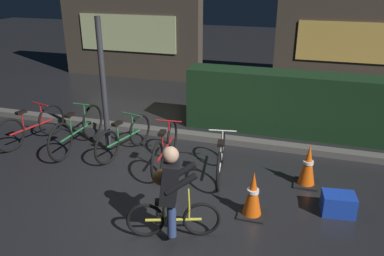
{
  "coord_description": "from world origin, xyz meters",
  "views": [
    {
      "loc": [
        1.84,
        -4.64,
        3.11
      ],
      "look_at": [
        0.2,
        0.6,
        0.9
      ],
      "focal_mm": 36.02,
      "sensor_mm": 36.0,
      "label": 1
    }
  ],
  "objects_px": {
    "cyclist": "(171,192)",
    "blue_crate": "(338,204)",
    "parked_bike_right_mid": "(221,158)",
    "traffic_cone_far": "(308,166)",
    "parked_bike_left_mid": "(77,131)",
    "parked_bike_center_left": "(124,138)",
    "street_post": "(104,87)",
    "parked_bike_center_right": "(165,148)",
    "parked_bike_leftmost": "(31,126)",
    "traffic_cone_near": "(253,195)"
  },
  "relations": [
    {
      "from": "cyclist",
      "to": "traffic_cone_near",
      "type": "bearing_deg",
      "value": 19.72
    },
    {
      "from": "street_post",
      "to": "parked_bike_right_mid",
      "type": "relative_size",
      "value": 1.62
    },
    {
      "from": "street_post",
      "to": "parked_bike_leftmost",
      "type": "bearing_deg",
      "value": -175.48
    },
    {
      "from": "street_post",
      "to": "parked_bike_center_right",
      "type": "height_order",
      "value": "street_post"
    },
    {
      "from": "parked_bike_leftmost",
      "to": "traffic_cone_far",
      "type": "height_order",
      "value": "parked_bike_leftmost"
    },
    {
      "from": "street_post",
      "to": "traffic_cone_far",
      "type": "distance_m",
      "value": 3.72
    },
    {
      "from": "parked_bike_center_right",
      "to": "traffic_cone_near",
      "type": "xyz_separation_m",
      "value": [
        1.66,
        -1.01,
        -0.01
      ]
    },
    {
      "from": "cyclist",
      "to": "blue_crate",
      "type": "bearing_deg",
      "value": 9.86
    },
    {
      "from": "parked_bike_right_mid",
      "to": "blue_crate",
      "type": "height_order",
      "value": "parked_bike_right_mid"
    },
    {
      "from": "street_post",
      "to": "parked_bike_center_right",
      "type": "relative_size",
      "value": 1.51
    },
    {
      "from": "traffic_cone_far",
      "to": "cyclist",
      "type": "xyz_separation_m",
      "value": [
        -1.59,
        -1.81,
        0.29
      ]
    },
    {
      "from": "parked_bike_right_mid",
      "to": "blue_crate",
      "type": "distance_m",
      "value": 1.91
    },
    {
      "from": "parked_bike_center_left",
      "to": "parked_bike_center_right",
      "type": "xyz_separation_m",
      "value": [
        0.89,
        -0.23,
        0.02
      ]
    },
    {
      "from": "parked_bike_right_mid",
      "to": "cyclist",
      "type": "xyz_separation_m",
      "value": [
        -0.23,
        -1.71,
        0.31
      ]
    },
    {
      "from": "parked_bike_leftmost",
      "to": "parked_bike_center_left",
      "type": "distance_m",
      "value": 1.96
    },
    {
      "from": "parked_bike_center_right",
      "to": "parked_bike_right_mid",
      "type": "bearing_deg",
      "value": -98.19
    },
    {
      "from": "street_post",
      "to": "parked_bike_right_mid",
      "type": "height_order",
      "value": "street_post"
    },
    {
      "from": "parked_bike_left_mid",
      "to": "cyclist",
      "type": "height_order",
      "value": "cyclist"
    },
    {
      "from": "parked_bike_leftmost",
      "to": "traffic_cone_far",
      "type": "bearing_deg",
      "value": -77.06
    },
    {
      "from": "parked_bike_leftmost",
      "to": "traffic_cone_near",
      "type": "height_order",
      "value": "parked_bike_leftmost"
    },
    {
      "from": "parked_bike_leftmost",
      "to": "cyclist",
      "type": "distance_m",
      "value": 4.09
    },
    {
      "from": "parked_bike_right_mid",
      "to": "traffic_cone_far",
      "type": "height_order",
      "value": "parked_bike_right_mid"
    },
    {
      "from": "parked_bike_center_right",
      "to": "traffic_cone_far",
      "type": "height_order",
      "value": "parked_bike_center_right"
    },
    {
      "from": "parked_bike_right_mid",
      "to": "blue_crate",
      "type": "bearing_deg",
      "value": -117.03
    },
    {
      "from": "traffic_cone_near",
      "to": "blue_crate",
      "type": "relative_size",
      "value": 1.53
    },
    {
      "from": "parked_bike_leftmost",
      "to": "parked_bike_left_mid",
      "type": "relative_size",
      "value": 0.9
    },
    {
      "from": "traffic_cone_near",
      "to": "traffic_cone_far",
      "type": "bearing_deg",
      "value": 57.52
    },
    {
      "from": "traffic_cone_near",
      "to": "blue_crate",
      "type": "height_order",
      "value": "traffic_cone_near"
    },
    {
      "from": "parked_bike_right_mid",
      "to": "traffic_cone_near",
      "type": "distance_m",
      "value": 1.19
    },
    {
      "from": "parked_bike_left_mid",
      "to": "traffic_cone_near",
      "type": "height_order",
      "value": "parked_bike_left_mid"
    },
    {
      "from": "parked_bike_right_mid",
      "to": "cyclist",
      "type": "relative_size",
      "value": 1.22
    },
    {
      "from": "parked_bike_right_mid",
      "to": "traffic_cone_near",
      "type": "relative_size",
      "value": 2.25
    },
    {
      "from": "blue_crate",
      "to": "street_post",
      "type": "bearing_deg",
      "value": 167.48
    },
    {
      "from": "street_post",
      "to": "parked_bike_center_left",
      "type": "relative_size",
      "value": 1.63
    },
    {
      "from": "parked_bike_center_right",
      "to": "traffic_cone_near",
      "type": "distance_m",
      "value": 1.95
    },
    {
      "from": "parked_bike_center_left",
      "to": "traffic_cone_far",
      "type": "height_order",
      "value": "parked_bike_center_left"
    },
    {
      "from": "parked_bike_center_left",
      "to": "traffic_cone_near",
      "type": "height_order",
      "value": "parked_bike_center_left"
    },
    {
      "from": "parked_bike_right_mid",
      "to": "traffic_cone_far",
      "type": "xyz_separation_m",
      "value": [
        1.36,
        0.1,
        0.01
      ]
    },
    {
      "from": "parked_bike_leftmost",
      "to": "street_post",
      "type": "bearing_deg",
      "value": -71.47
    },
    {
      "from": "parked_bike_center_right",
      "to": "traffic_cone_far",
      "type": "xyz_separation_m",
      "value": [
        2.35,
        0.06,
        -0.0
      ]
    },
    {
      "from": "street_post",
      "to": "blue_crate",
      "type": "xyz_separation_m",
      "value": [
        4.05,
        -0.9,
        -1.08
      ]
    },
    {
      "from": "parked_bike_left_mid",
      "to": "blue_crate",
      "type": "bearing_deg",
      "value": -98.89
    },
    {
      "from": "cyclist",
      "to": "parked_bike_center_left",
      "type": "bearing_deg",
      "value": 110.59
    },
    {
      "from": "parked_bike_leftmost",
      "to": "traffic_cone_near",
      "type": "bearing_deg",
      "value": -90.55
    },
    {
      "from": "parked_bike_center_left",
      "to": "parked_bike_leftmost",
      "type": "bearing_deg",
      "value": 105.52
    },
    {
      "from": "cyclist",
      "to": "traffic_cone_far",
      "type": "bearing_deg",
      "value": 29.44
    },
    {
      "from": "parked_bike_center_right",
      "to": "blue_crate",
      "type": "xyz_separation_m",
      "value": [
        2.79,
        -0.61,
        -0.19
      ]
    },
    {
      "from": "street_post",
      "to": "cyclist",
      "type": "xyz_separation_m",
      "value": [
        2.01,
        -2.03,
        -0.6
      ]
    },
    {
      "from": "traffic_cone_far",
      "to": "cyclist",
      "type": "relative_size",
      "value": 0.56
    },
    {
      "from": "parked_bike_center_left",
      "to": "cyclist",
      "type": "distance_m",
      "value": 2.59
    }
  ]
}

